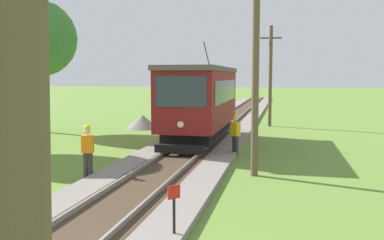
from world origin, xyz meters
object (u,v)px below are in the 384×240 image
trackside_signal_marker (174,210)px  second_worker (235,133)px  red_tram (201,100)px  utility_pole_mid (270,75)px  tree_left_near (38,39)px  track_worker (88,149)px  gravel_pile (142,122)px  utility_pole_near_tram (256,57)px

trackside_signal_marker → second_worker: 9.56m
red_tram → second_worker: bearing=-51.8°
utility_pole_mid → tree_left_near: (-13.47, -5.83, 2.17)m
utility_pole_mid → second_worker: utility_pole_mid is taller
trackside_signal_marker → tree_left_near: bearing=129.9°
second_worker → utility_pole_mid: bearing=32.6°
red_tram → trackside_signal_marker: bearing=-81.2°
second_worker → track_worker: bearing=177.6°
gravel_pile → track_worker: 13.33m
red_tram → tree_left_near: size_ratio=1.08×
utility_pole_mid → track_worker: 17.03m
red_tram → track_worker: size_ratio=4.79×
utility_pole_near_tram → trackside_signal_marker: bearing=-101.1°
utility_pole_near_tram → trackside_signal_marker: utility_pole_near_tram is taller
track_worker → second_worker: bearing=122.2°
trackside_signal_marker → tree_left_near: tree_left_near is taller
gravel_pile → tree_left_near: 8.06m
gravel_pile → second_worker: bearing=-49.1°
red_tram → second_worker: 3.48m
track_worker → tree_left_near: size_ratio=0.23×
red_tram → second_worker: (2.02, -2.56, -1.21)m
track_worker → second_worker: 6.59m
second_worker → tree_left_near: size_ratio=0.23×
trackside_signal_marker → tree_left_near: size_ratio=0.15×
gravel_pile → tree_left_near: (-5.47, -2.89, 5.17)m
red_tram → tree_left_near: bearing=166.1°
red_tram → tree_left_near: tree_left_near is taller
utility_pole_near_tram → utility_pole_mid: 14.54m
red_tram → second_worker: size_ratio=4.79×
red_tram → utility_pole_mid: size_ratio=1.27×
red_tram → track_worker: bearing=-106.7°
tree_left_near → red_tram: bearing=-13.9°
second_worker → trackside_signal_marker: bearing=-142.7°
trackside_signal_marker → second_worker: size_ratio=0.66×
utility_pole_near_tram → track_worker: utility_pole_near_tram is taller
trackside_signal_marker → track_worker: (-4.15, 4.55, 0.32)m
trackside_signal_marker → track_worker: 6.16m
utility_pole_mid → second_worker: bearing=-95.5°
utility_pole_mid → tree_left_near: tree_left_near is taller
track_worker → second_worker: size_ratio=1.00×
second_worker → tree_left_near: tree_left_near is taller
gravel_pile → second_worker: size_ratio=1.22×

